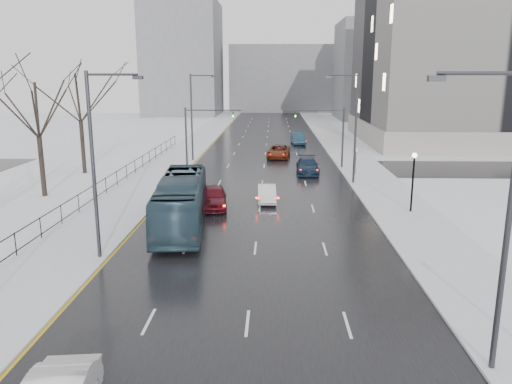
# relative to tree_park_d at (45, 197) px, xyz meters

# --- Properties ---
(road) EXTENTS (16.00, 150.00, 0.04)m
(road) POSITION_rel_tree_park_d_xyz_m (17.80, 26.00, 0.02)
(road) COLOR black
(road) RESTS_ON ground
(cross_road) EXTENTS (130.00, 10.00, 0.04)m
(cross_road) POSITION_rel_tree_park_d_xyz_m (17.80, 14.00, 0.02)
(cross_road) COLOR black
(cross_road) RESTS_ON ground
(sidewalk_left) EXTENTS (5.00, 150.00, 0.16)m
(sidewalk_left) POSITION_rel_tree_park_d_xyz_m (7.30, 26.00, 0.08)
(sidewalk_left) COLOR silver
(sidewalk_left) RESTS_ON ground
(sidewalk_right) EXTENTS (5.00, 150.00, 0.16)m
(sidewalk_right) POSITION_rel_tree_park_d_xyz_m (28.30, 26.00, 0.08)
(sidewalk_right) COLOR silver
(sidewalk_right) RESTS_ON ground
(park_strip) EXTENTS (14.00, 150.00, 0.12)m
(park_strip) POSITION_rel_tree_park_d_xyz_m (-2.20, 26.00, 0.06)
(park_strip) COLOR white
(park_strip) RESTS_ON ground
(tree_park_d) EXTENTS (8.75, 8.75, 12.50)m
(tree_park_d) POSITION_rel_tree_park_d_xyz_m (0.00, 0.00, 0.00)
(tree_park_d) COLOR black
(tree_park_d) RESTS_ON ground
(tree_park_e) EXTENTS (9.45, 9.45, 13.50)m
(tree_park_e) POSITION_rel_tree_park_d_xyz_m (-0.40, 10.00, 0.00)
(tree_park_e) COLOR black
(tree_park_e) RESTS_ON ground
(iron_fence) EXTENTS (0.06, 70.00, 1.30)m
(iron_fence) POSITION_rel_tree_park_d_xyz_m (4.80, -4.00, 0.91)
(iron_fence) COLOR black
(iron_fence) RESTS_ON sidewalk_left
(streetlight_r_near) EXTENTS (2.95, 0.25, 10.00)m
(streetlight_r_near) POSITION_rel_tree_park_d_xyz_m (25.97, -24.00, 5.62)
(streetlight_r_near) COLOR #2D2D33
(streetlight_r_near) RESTS_ON ground
(streetlight_r_mid) EXTENTS (2.95, 0.25, 10.00)m
(streetlight_r_mid) POSITION_rel_tree_park_d_xyz_m (25.97, 6.00, 5.62)
(streetlight_r_mid) COLOR #2D2D33
(streetlight_r_mid) RESTS_ON ground
(streetlight_l_near) EXTENTS (2.95, 0.25, 10.00)m
(streetlight_l_near) POSITION_rel_tree_park_d_xyz_m (9.63, -14.00, 5.62)
(streetlight_l_near) COLOR #2D2D33
(streetlight_l_near) RESTS_ON ground
(streetlight_l_far) EXTENTS (2.95, 0.25, 10.00)m
(streetlight_l_far) POSITION_rel_tree_park_d_xyz_m (9.63, 18.00, 5.62)
(streetlight_l_far) COLOR #2D2D33
(streetlight_l_far) RESTS_ON ground
(lamppost_r_mid) EXTENTS (0.36, 0.36, 4.28)m
(lamppost_r_mid) POSITION_rel_tree_park_d_xyz_m (28.80, -4.00, 2.94)
(lamppost_r_mid) COLOR black
(lamppost_r_mid) RESTS_ON sidewalk_right
(mast_signal_right) EXTENTS (6.10, 0.33, 6.50)m
(mast_signal_right) POSITION_rel_tree_park_d_xyz_m (25.13, 14.00, 4.11)
(mast_signal_right) COLOR #2D2D33
(mast_signal_right) RESTS_ON ground
(mast_signal_left) EXTENTS (6.10, 0.33, 6.50)m
(mast_signal_left) POSITION_rel_tree_park_d_xyz_m (10.47, 14.00, 4.11)
(mast_signal_left) COLOR #2D2D33
(mast_signal_left) RESTS_ON ground
(no_uturn_sign) EXTENTS (0.60, 0.06, 2.70)m
(no_uturn_sign) POSITION_rel_tree_park_d_xyz_m (27.00, 10.00, 2.30)
(no_uturn_sign) COLOR #2D2D33
(no_uturn_sign) RESTS_ON sidewalk_right
(civic_building) EXTENTS (41.00, 31.00, 24.80)m
(civic_building) POSITION_rel_tree_park_d_xyz_m (52.80, 38.00, 11.21)
(civic_building) COLOR gray
(civic_building) RESTS_ON ground
(bldg_far_right) EXTENTS (24.00, 20.00, 22.00)m
(bldg_far_right) POSITION_rel_tree_park_d_xyz_m (45.80, 81.00, 11.00)
(bldg_far_right) COLOR slate
(bldg_far_right) RESTS_ON ground
(bldg_far_left) EXTENTS (18.00, 22.00, 28.00)m
(bldg_far_left) POSITION_rel_tree_park_d_xyz_m (-4.20, 91.00, 14.00)
(bldg_far_left) COLOR slate
(bldg_far_left) RESTS_ON ground
(bldg_far_center) EXTENTS (30.00, 18.00, 18.00)m
(bldg_far_center) POSITION_rel_tree_park_d_xyz_m (21.80, 106.00, 9.00)
(bldg_far_center) COLOR slate
(bldg_far_center) RESTS_ON ground
(bus) EXTENTS (4.00, 12.27, 3.36)m
(bus) POSITION_rel_tree_park_d_xyz_m (12.80, -7.91, 1.72)
(bus) COLOR #294250
(bus) RESTS_ON road
(sedan_center_near) EXTENTS (2.53, 5.13, 1.68)m
(sedan_center_near) POSITION_rel_tree_park_d_xyz_m (14.30, -3.08, 0.88)
(sedan_center_near) COLOR #530E19
(sedan_center_near) RESTS_ON road
(sedan_right_near) EXTENTS (1.57, 4.09, 1.33)m
(sedan_right_near) POSITION_rel_tree_park_d_xyz_m (18.31, -1.03, 0.70)
(sedan_right_near) COLOR silver
(sedan_right_near) RESTS_ON road
(sedan_right_cross) EXTENTS (3.07, 5.78, 1.55)m
(sedan_right_cross) POSITION_rel_tree_park_d_xyz_m (19.46, 20.75, 0.81)
(sedan_right_cross) COLOR maroon
(sedan_right_cross) RESTS_ON road
(sedan_right_far) EXTENTS (2.25, 5.43, 1.57)m
(sedan_right_far) POSITION_rel_tree_park_d_xyz_m (22.30, 10.84, 0.82)
(sedan_right_far) COLOR #122237
(sedan_right_far) RESTS_ON road
(sedan_right_distant) EXTENTS (2.15, 5.15, 1.66)m
(sedan_right_distant) POSITION_rel_tree_park_d_xyz_m (22.40, 33.35, 0.87)
(sedan_right_distant) COLOR #1A3A4E
(sedan_right_distant) RESTS_ON road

